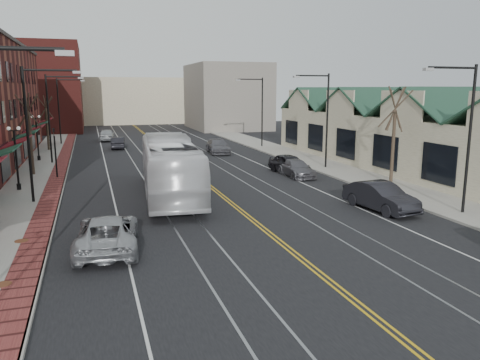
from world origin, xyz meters
TOP-DOWN VIEW (x-y plane):
  - ground at (0.00, 0.00)m, footprint 160.00×160.00m
  - sidewalk_left at (-12.00, 20.00)m, footprint 4.00×120.00m
  - sidewalk_right at (12.00, 20.00)m, footprint 4.00×120.00m
  - building_right at (18.00, 20.00)m, footprint 8.00×36.00m
  - backdrop_left at (-16.00, 70.00)m, footprint 14.00×18.00m
  - backdrop_mid at (0.00, 85.00)m, footprint 22.00×14.00m
  - backdrop_right at (15.00, 65.00)m, footprint 12.00×16.00m
  - streetlight_l_1 at (-11.05, 16.00)m, footprint 3.33×0.25m
  - streetlight_l_2 at (-11.05, 32.00)m, footprint 3.33×0.25m
  - streetlight_l_3 at (-11.05, 48.00)m, footprint 3.33×0.25m
  - streetlight_r_0 at (11.05, 6.00)m, footprint 3.33×0.25m
  - streetlight_r_1 at (11.05, 22.00)m, footprint 3.33×0.25m
  - streetlight_r_2 at (11.05, 38.00)m, footprint 3.33×0.25m
  - lamppost_l_2 at (-12.80, 20.00)m, footprint 0.84×0.28m
  - lamppost_l_3 at (-12.80, 34.00)m, footprint 0.84×0.28m
  - tree_left_near at (-12.50, 26.00)m, footprint 1.78×1.37m
  - tree_left_far at (-12.50, 42.00)m, footprint 1.66×1.28m
  - tree_right_mid at (12.50, 14.00)m, footprint 1.90×1.46m
  - manhole_mid at (-11.20, 3.00)m, footprint 0.60×0.60m
  - manhole_far at (-11.20, 8.00)m, footprint 0.60×0.60m
  - traffic_signal at (-10.60, 24.00)m, footprint 0.18×0.15m
  - transit_bus at (-3.18, 15.61)m, footprint 4.39×13.83m
  - parked_suv at (-7.50, 6.03)m, footprint 3.03×5.71m
  - parked_car_b at (7.69, 8.24)m, footprint 2.32×5.09m
  - parked_car_c at (7.50, 19.40)m, footprint 1.89×4.58m
  - parked_car_d at (7.50, 20.77)m, footprint 2.39×4.85m
  - distant_car_left at (-4.94, 41.81)m, footprint 1.84×4.27m
  - distant_car_right at (5.11, 34.48)m, footprint 2.52×5.33m
  - distant_car_far at (-5.89, 50.70)m, footprint 2.27×4.91m

SIDE VIEW (x-z plane):
  - ground at x=0.00m, z-range 0.00..0.00m
  - sidewalk_left at x=-12.00m, z-range 0.00..0.15m
  - sidewalk_right at x=12.00m, z-range 0.00..0.15m
  - manhole_mid at x=-11.20m, z-range 0.15..0.17m
  - manhole_far at x=-11.20m, z-range 0.15..0.17m
  - parked_car_c at x=7.50m, z-range 0.00..1.33m
  - distant_car_left at x=-4.94m, z-range 0.00..1.37m
  - distant_car_right at x=5.11m, z-range 0.00..1.50m
  - parked_suv at x=-7.50m, z-range 0.00..1.53m
  - parked_car_d at x=7.50m, z-range 0.00..1.59m
  - parked_car_b at x=7.69m, z-range 0.00..1.62m
  - distant_car_far at x=-5.89m, z-range 0.00..1.63m
  - transit_bus at x=-3.18m, z-range 0.00..3.79m
  - lamppost_l_2 at x=-12.80m, z-range 0.07..4.34m
  - lamppost_l_3 at x=-12.80m, z-range 0.07..4.34m
  - building_right at x=18.00m, z-range 0.00..4.60m
  - traffic_signal at x=-10.60m, z-range 0.45..4.25m
  - tree_left_far at x=-12.50m, z-range 0.26..6.29m
  - tree_left_near at x=-12.50m, z-range 0.27..6.75m
  - tree_right_mid at x=12.50m, z-range 0.28..7.22m
  - backdrop_mid at x=0.00m, z-range 0.00..9.00m
  - streetlight_l_1 at x=-11.05m, z-range 1.03..9.03m
  - streetlight_l_2 at x=-11.05m, z-range 1.03..9.03m
  - streetlight_l_3 at x=-11.05m, z-range 1.03..9.03m
  - streetlight_r_0 at x=11.05m, z-range 1.03..9.03m
  - streetlight_r_1 at x=11.05m, z-range 1.03..9.03m
  - streetlight_r_2 at x=11.05m, z-range 1.03..9.03m
  - backdrop_right at x=15.00m, z-range 0.00..11.00m
  - backdrop_left at x=-16.00m, z-range 0.00..14.00m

